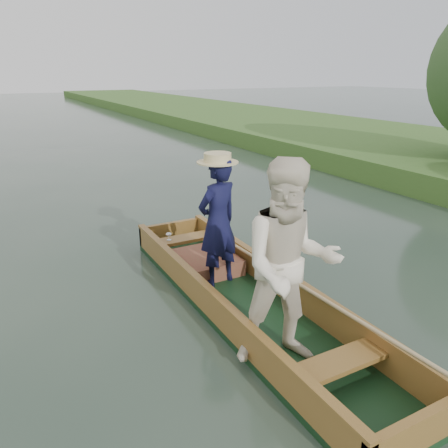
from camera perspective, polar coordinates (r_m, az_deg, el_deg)
name	(u,v)px	position (r m, az deg, el deg)	size (l,w,h in m)	color
ground	(247,311)	(5.50, 3.03, -11.23)	(120.00, 120.00, 0.00)	#283D30
trees_far	(183,79)	(9.01, -5.37, 18.29)	(21.37, 7.57, 4.72)	#47331E
punt	(257,267)	(4.83, 4.29, -5.62)	(1.37, 5.04, 2.10)	#133218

